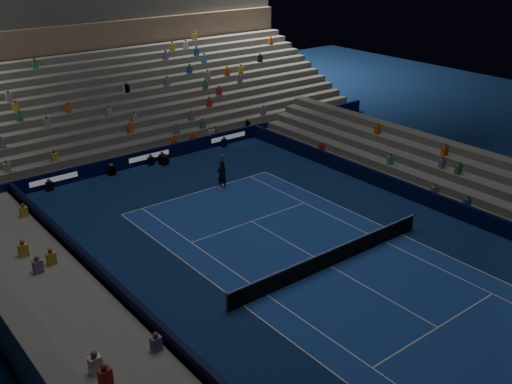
{
  "coord_description": "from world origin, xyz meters",
  "views": [
    {
      "loc": [
        -18.93,
        -17.96,
        15.36
      ],
      "look_at": [
        0.0,
        6.0,
        2.0
      ],
      "focal_mm": 41.95,
      "sensor_mm": 36.0,
      "label": 1
    }
  ],
  "objects": [
    {
      "name": "tennis_player",
      "position": [
        1.5,
        11.46,
        0.95
      ],
      "size": [
        0.7,
        0.47,
        1.9
      ],
      "primitive_type": "imported",
      "rotation": [
        0.0,
        0.0,
        3.13
      ],
      "color": "black",
      "rests_on": "ground"
    },
    {
      "name": "sponsor_barrier_east",
      "position": [
        9.7,
        0.0,
        0.5
      ],
      "size": [
        0.25,
        37.0,
        1.0
      ],
      "primitive_type": "cube",
      "color": "black",
      "rests_on": "ground"
    },
    {
      "name": "grandstand_main",
      "position": [
        0.0,
        27.9,
        3.38
      ],
      "size": [
        44.0,
        15.2,
        11.2
      ],
      "color": "#5E5E59",
      "rests_on": "ground"
    },
    {
      "name": "sponsor_barrier_far",
      "position": [
        0.0,
        18.5,
        0.5
      ],
      "size": [
        44.0,
        0.25,
        1.0
      ],
      "primitive_type": "cube",
      "color": "black",
      "rests_on": "ground"
    },
    {
      "name": "grandstand_west",
      "position": [
        -13.17,
        0.0,
        0.92
      ],
      "size": [
        5.0,
        37.0,
        2.5
      ],
      "color": "slate",
      "rests_on": "ground"
    },
    {
      "name": "court_surface",
      "position": [
        0.0,
        0.0,
        0.01
      ],
      "size": [
        10.97,
        23.77,
        0.01
      ],
      "primitive_type": "cube",
      "color": "#1B3E95",
      "rests_on": "ground"
    },
    {
      "name": "tennis_net",
      "position": [
        0.0,
        0.0,
        0.5
      ],
      "size": [
        12.9,
        0.1,
        1.1
      ],
      "color": "#B2B2B7",
      "rests_on": "ground"
    },
    {
      "name": "sponsor_barrier_west",
      "position": [
        -9.7,
        0.0,
        0.5
      ],
      "size": [
        0.25,
        37.0,
        1.0
      ],
      "primitive_type": "cube",
      "color": "black",
      "rests_on": "ground"
    },
    {
      "name": "grandstand_east",
      "position": [
        13.17,
        0.0,
        0.92
      ],
      "size": [
        5.0,
        37.0,
        2.5
      ],
      "color": "#63635F",
      "rests_on": "ground"
    },
    {
      "name": "broadcast_camera",
      "position": [
        0.74,
        17.57,
        0.34
      ],
      "size": [
        0.6,
        1.01,
        0.66
      ],
      "color": "black",
      "rests_on": "ground"
    },
    {
      "name": "ground",
      "position": [
        0.0,
        0.0,
        0.0
      ],
      "size": [
        90.0,
        90.0,
        0.0
      ],
      "primitive_type": "plane",
      "color": "#0D224F",
      "rests_on": "ground"
    }
  ]
}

